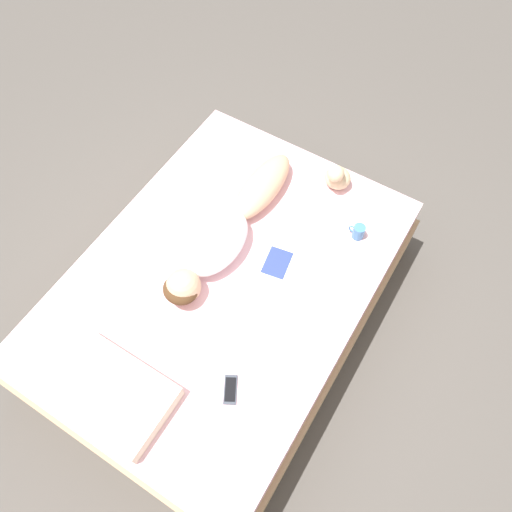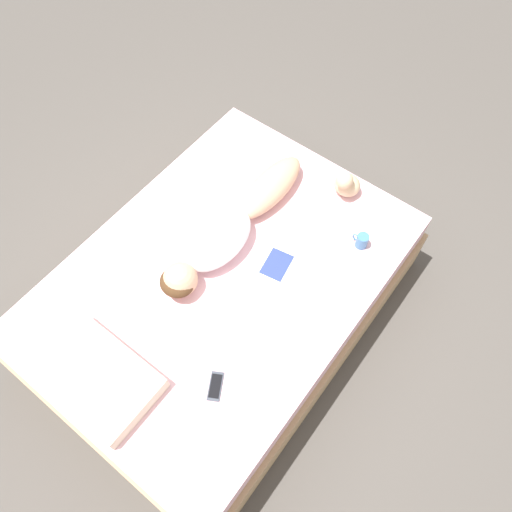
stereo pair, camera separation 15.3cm
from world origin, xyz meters
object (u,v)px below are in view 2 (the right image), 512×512
(person, at_px, (230,228))
(open_magazine, at_px, (293,272))
(coffee_mug, at_px, (362,241))
(cell_phone, at_px, (215,386))

(person, xyz_separation_m, open_magazine, (-0.45, -0.03, -0.09))
(person, relative_size, coffee_mug, 12.03)
(person, xyz_separation_m, cell_phone, (-0.52, 0.78, -0.09))
(person, distance_m, cell_phone, 0.94)
(person, relative_size, open_magazine, 2.62)
(person, relative_size, cell_phone, 7.49)
(person, height_order, cell_phone, person)
(coffee_mug, bearing_deg, person, 33.18)
(coffee_mug, distance_m, cell_phone, 1.22)
(cell_phone, bearing_deg, coffee_mug, -126.40)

